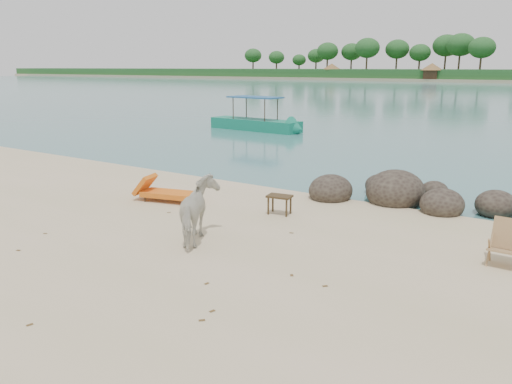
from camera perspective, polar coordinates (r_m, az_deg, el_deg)
boulders at (r=14.75m, az=17.01°, el=-0.47°), size 6.49×3.05×1.24m
cow at (r=10.98m, az=-6.45°, el=-2.31°), size 1.51×1.81×1.40m
side_table at (r=13.06m, az=2.70°, el=-1.61°), size 0.68×0.50×0.51m
lounge_chair at (r=14.50m, az=-9.76°, el=0.03°), size 2.18×1.21×0.62m
deck_chair at (r=10.77m, az=26.44°, el=-5.50°), size 0.59×0.65×0.90m
boat_near at (r=31.19m, az=-0.10°, el=10.22°), size 6.93×2.03×3.32m
dead_leaves at (r=9.53m, az=-8.08°, el=-9.43°), size 8.32×6.00×0.00m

